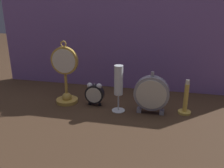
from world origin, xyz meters
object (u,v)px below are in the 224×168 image
(alarm_clock_twin_bell, at_px, (95,93))
(champagne_flute, at_px, (119,84))
(pocket_watch_on_stand, at_px, (66,78))
(mantel_clock_silver, at_px, (151,94))
(brass_candlestick, at_px, (185,102))

(alarm_clock_twin_bell, xyz_separation_m, champagne_flute, (0.12, -0.04, 0.07))
(pocket_watch_on_stand, height_order, champagne_flute, pocket_watch_on_stand)
(champagne_flute, bearing_deg, mantel_clock_silver, 3.72)
(mantel_clock_silver, distance_m, brass_candlestick, 0.16)
(pocket_watch_on_stand, bearing_deg, brass_candlestick, -0.09)
(alarm_clock_twin_bell, xyz_separation_m, mantel_clock_silver, (0.27, -0.03, 0.03))
(pocket_watch_on_stand, distance_m, mantel_clock_silver, 0.41)
(pocket_watch_on_stand, distance_m, champagne_flute, 0.27)
(champagne_flute, xyz_separation_m, brass_candlestick, (0.30, 0.04, -0.08))
(brass_candlestick, bearing_deg, champagne_flute, -172.50)
(alarm_clock_twin_bell, relative_size, brass_candlestick, 0.71)
(pocket_watch_on_stand, height_order, brass_candlestick, pocket_watch_on_stand)
(pocket_watch_on_stand, xyz_separation_m, brass_candlestick, (0.56, -0.00, -0.07))
(mantel_clock_silver, height_order, champagne_flute, champagne_flute)
(alarm_clock_twin_bell, height_order, champagne_flute, champagne_flute)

